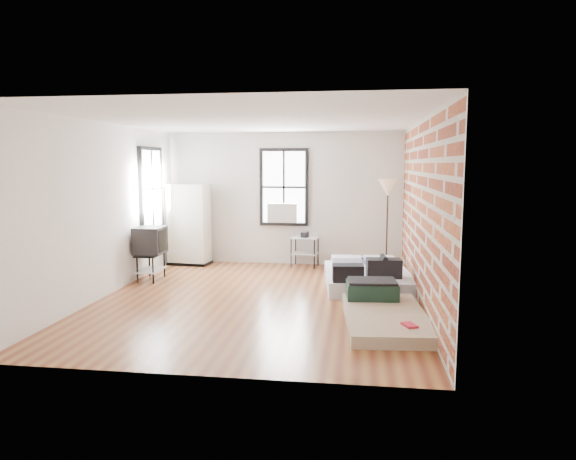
# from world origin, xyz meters

# --- Properties ---
(ground) EXTENTS (6.00, 6.00, 0.00)m
(ground) POSITION_xyz_m (0.00, 0.00, 0.00)
(ground) COLOR brown
(ground) RESTS_ON ground
(room_shell) EXTENTS (5.02, 6.02, 2.80)m
(room_shell) POSITION_xyz_m (0.23, 0.36, 1.74)
(room_shell) COLOR silver
(room_shell) RESTS_ON ground
(mattress_main) EXTENTS (1.64, 2.10, 0.63)m
(mattress_main) POSITION_xyz_m (1.75, 1.15, 0.17)
(mattress_main) COLOR white
(mattress_main) RESTS_ON ground
(mattress_bare) EXTENTS (1.22, 2.09, 0.43)m
(mattress_bare) POSITION_xyz_m (1.91, -0.83, 0.13)
(mattress_bare) COLOR tan
(mattress_bare) RESTS_ON ground
(wardrobe) EXTENTS (0.91, 0.58, 1.72)m
(wardrobe) POSITION_xyz_m (-2.00, 2.65, 0.85)
(wardrobe) COLOR black
(wardrobe) RESTS_ON ground
(side_table) EXTENTS (0.61, 0.51, 0.74)m
(side_table) POSITION_xyz_m (0.47, 2.72, 0.50)
(side_table) COLOR black
(side_table) RESTS_ON ground
(floor_lamp) EXTENTS (0.39, 0.39, 1.84)m
(floor_lamp) POSITION_xyz_m (2.15, 2.65, 1.58)
(floor_lamp) COLOR black
(floor_lamp) RESTS_ON ground
(tv_stand) EXTENTS (0.51, 0.71, 0.99)m
(tv_stand) POSITION_xyz_m (-2.21, 1.09, 0.71)
(tv_stand) COLOR black
(tv_stand) RESTS_ON ground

